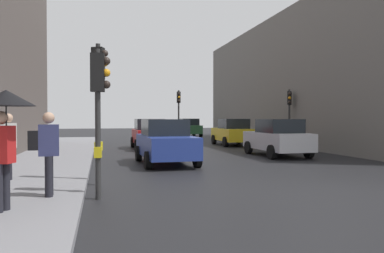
{
  "coord_description": "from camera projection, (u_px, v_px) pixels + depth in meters",
  "views": [
    {
      "loc": [
        -5.5,
        -8.22,
        1.8
      ],
      "look_at": [
        -1.71,
        7.58,
        1.45
      ],
      "focal_mm": 35.49,
      "sensor_mm": 36.0,
      "label": 1
    }
  ],
  "objects": [
    {
      "name": "pedestrian_with_umbrella",
      "position": [
        5.0,
        116.0,
        6.64
      ],
      "size": [
        1.0,
        1.0,
        2.14
      ],
      "color": "black",
      "rests_on": "sidewalk_kerb"
    },
    {
      "name": "traffic_light_mid_street",
      "position": [
        289.0,
        108.0,
        22.89
      ],
      "size": [
        0.34,
        0.45,
        3.54
      ],
      "color": "#2D2D2D",
      "rests_on": "ground"
    },
    {
      "name": "car_silver_hatchback",
      "position": [
        277.0,
        138.0,
        18.02
      ],
      "size": [
        2.02,
        4.2,
        1.76
      ],
      "color": "#BCBCC1",
      "rests_on": "ground"
    },
    {
      "name": "car_blue_van",
      "position": [
        165.0,
        142.0,
        14.92
      ],
      "size": [
        2.12,
        4.25,
        1.76
      ],
      "color": "navy",
      "rests_on": "ground"
    },
    {
      "name": "car_yellow_taxi",
      "position": [
        233.0,
        132.0,
        25.22
      ],
      "size": [
        2.1,
        4.24,
        1.76
      ],
      "color": "yellow",
      "rests_on": "ground"
    },
    {
      "name": "traffic_light_near_right",
      "position": [
        99.0,
        88.0,
        10.16
      ],
      "size": [
        0.45,
        0.34,
        3.79
      ],
      "color": "#2D2D2D",
      "rests_on": "ground"
    },
    {
      "name": "traffic_light_near_left",
      "position": [
        99.0,
        96.0,
        8.37
      ],
      "size": [
        0.44,
        0.26,
        3.33
      ],
      "color": "#2D2D2D",
      "rests_on": "ground"
    },
    {
      "name": "building_facade_right",
      "position": [
        342.0,
        84.0,
        28.13
      ],
      "size": [
        12.0,
        26.26,
        8.75
      ],
      "primitive_type": "cube",
      "color": "slate",
      "rests_on": "ground"
    },
    {
      "name": "car_green_estate",
      "position": [
        189.0,
        128.0,
        37.15
      ],
      "size": [
        2.04,
        4.21,
        1.76
      ],
      "color": "#2D6038",
      "rests_on": "ground"
    },
    {
      "name": "pedestrian_with_black_backpack",
      "position": [
        7.0,
        142.0,
        10.13
      ],
      "size": [
        0.65,
        0.42,
        1.77
      ],
      "color": "black",
      "rests_on": "sidewalk_kerb"
    },
    {
      "name": "sidewalk_kerb",
      "position": [
        42.0,
        167.0,
        13.39
      ],
      "size": [
        3.31,
        40.0,
        0.16
      ],
      "primitive_type": "cube",
      "color": "gray",
      "rests_on": "ground"
    },
    {
      "name": "car_red_sedan",
      "position": [
        150.0,
        134.0,
        22.36
      ],
      "size": [
        2.02,
        4.2,
        1.76
      ],
      "color": "red",
      "rests_on": "ground"
    },
    {
      "name": "traffic_light_far_median",
      "position": [
        179.0,
        106.0,
        28.18
      ],
      "size": [
        0.24,
        0.43,
        3.88
      ],
      "color": "#2D2D2D",
      "rests_on": "ground"
    },
    {
      "name": "ground_plane",
      "position": [
        332.0,
        191.0,
        9.31
      ],
      "size": [
        120.0,
        120.0,
        0.0
      ],
      "primitive_type": "plane",
      "color": "black"
    },
    {
      "name": "pedestrian_with_grey_backpack",
      "position": [
        47.0,
        149.0,
        7.96
      ],
      "size": [
        0.62,
        0.36,
        1.77
      ],
      "color": "black",
      "rests_on": "sidewalk_kerb"
    }
  ]
}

